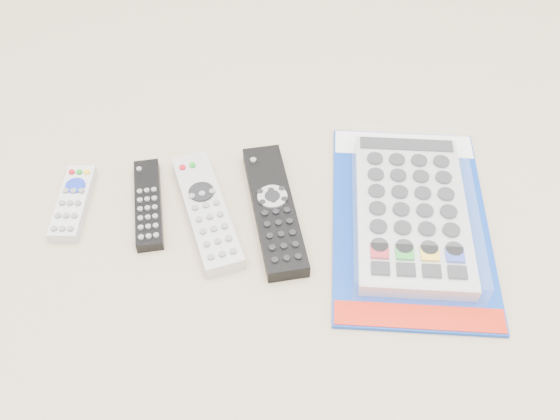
{
  "coord_description": "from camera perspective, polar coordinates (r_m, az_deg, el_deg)",
  "views": [
    {
      "loc": [
        -0.03,
        -0.54,
        0.66
      ],
      "look_at": [
        0.04,
        0.01,
        0.01
      ],
      "focal_mm": 40.0,
      "sensor_mm": 36.0,
      "label": 1
    }
  ],
  "objects": [
    {
      "name": "remote_slim_black",
      "position": [
        0.88,
        -11.96,
        0.55
      ],
      "size": [
        0.04,
        0.16,
        0.02
      ],
      "rotation": [
        0.0,
        0.0,
        0.04
      ],
      "color": "black",
      "rests_on": "ground"
    },
    {
      "name": "remote_small_grey",
      "position": [
        0.91,
        -18.39,
        0.65
      ],
      "size": [
        0.06,
        0.13,
        0.02
      ],
      "rotation": [
        0.0,
        0.0,
        -0.14
      ],
      "color": "#B9B9BB",
      "rests_on": "ground"
    },
    {
      "name": "remote_silver_dvd",
      "position": [
        0.86,
        -6.72,
        -0.06
      ],
      "size": [
        0.09,
        0.21,
        0.02
      ],
      "rotation": [
        0.0,
        0.0,
        0.19
      ],
      "color": "#B8B8BD",
      "rests_on": "ground"
    },
    {
      "name": "remote_large_black",
      "position": [
        0.85,
        -0.55,
        0.09
      ],
      "size": [
        0.07,
        0.23,
        0.02
      ],
      "rotation": [
        0.0,
        0.0,
        0.05
      ],
      "color": "black",
      "rests_on": "ground"
    },
    {
      "name": "jumbo_remote_packaged",
      "position": [
        0.86,
        11.93,
        0.04
      ],
      "size": [
        0.27,
        0.38,
        0.05
      ],
      "rotation": [
        0.0,
        0.0,
        -0.19
      ],
      "color": "#0E369C",
      "rests_on": "ground"
    }
  ]
}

